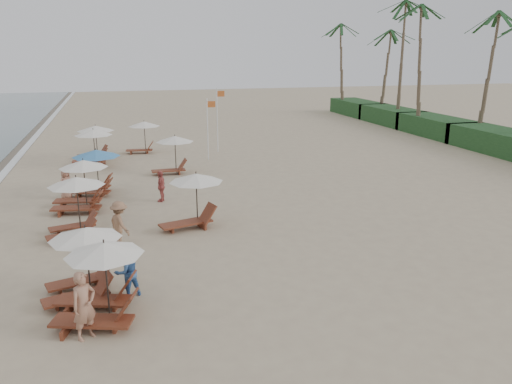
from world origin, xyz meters
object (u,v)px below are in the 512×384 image
object	(u,v)px
beachgoer_mid_b	(120,224)
beachgoer_far_a	(161,186)
lounger_station_2	(73,206)
inland_station_1	(172,151)
lounger_station_1	(80,263)
lounger_station_3	(79,188)
beachgoer_near	(84,306)
inland_station_0	(191,198)
inland_station_2	(142,133)
lounger_station_6	(93,141)
beachgoer_far_b	(66,184)
lounger_station_0	(96,286)
lounger_station_4	(93,171)
lounger_station_5	(90,149)
beachgoer_mid_a	(127,272)
flag_pole_near	(208,126)

from	to	relation	value
beachgoer_mid_b	beachgoer_far_a	world-z (taller)	beachgoer_mid_b
lounger_station_2	inland_station_1	world-z (taller)	lounger_station_2
lounger_station_1	lounger_station_2	world-z (taller)	lounger_station_2
lounger_station_1	lounger_station_2	bearing A→B (deg)	95.44
lounger_station_3	beachgoer_near	bearing A→B (deg)	-86.29
inland_station_0	inland_station_2	world-z (taller)	same
lounger_station_2	lounger_station_6	bearing A→B (deg)	88.81
beachgoer_mid_b	beachgoer_far_b	xyz separation A→B (m)	(-2.44, 7.24, -0.12)
inland_station_0	lounger_station_2	bearing A→B (deg)	177.31
inland_station_1	beachgoer_far_a	xyz separation A→B (m)	(-1.19, -5.68, -0.61)
beachgoer_near	lounger_station_3	bearing A→B (deg)	58.62
lounger_station_0	lounger_station_6	size ratio (longest dim) A/B	1.01
inland_station_2	beachgoer_far_a	size ratio (longest dim) A/B	1.71
lounger_station_4	inland_station_1	bearing A→B (deg)	37.80
lounger_station_5	inland_station_0	world-z (taller)	lounger_station_5
inland_station_1	lounger_station_1	bearing A→B (deg)	-106.36
inland_station_0	lounger_station_0	bearing A→B (deg)	-117.85
lounger_station_1	beachgoer_mid_b	size ratio (longest dim) A/B	1.41
lounger_station_4	lounger_station_5	world-z (taller)	lounger_station_5
lounger_station_2	lounger_station_3	distance (m)	3.52
lounger_station_6	beachgoer_mid_a	size ratio (longest dim) A/B	1.65
lounger_station_6	beachgoer_near	size ratio (longest dim) A/B	1.45
lounger_station_4	beachgoer_mid_b	xyz separation A→B (m)	(1.16, -7.82, -0.31)
inland_station_1	beachgoer_mid_a	world-z (taller)	inland_station_1
lounger_station_2	lounger_station_5	world-z (taller)	lounger_station_2
lounger_station_6	beachgoer_far_b	bearing A→B (deg)	-96.31
lounger_station_5	inland_station_1	bearing A→B (deg)	-33.74
lounger_station_0	inland_station_2	world-z (taller)	inland_station_2
inland_station_2	flag_pole_near	xyz separation A→B (m)	(4.11, -3.59, 0.84)
beachgoer_near	beachgoer_far_a	world-z (taller)	beachgoer_near
lounger_station_2	lounger_station_4	bearing A→B (deg)	84.93
lounger_station_3	beachgoer_mid_a	distance (m)	9.56
beachgoer_mid_a	lounger_station_0	bearing A→B (deg)	29.05
beachgoer_mid_b	beachgoer_near	bearing A→B (deg)	143.31
lounger_station_4	beachgoer_far_a	distance (m)	3.95
lounger_station_0	inland_station_1	xyz separation A→B (m)	(3.93, 16.59, 0.38)
beachgoer_near	beachgoer_far_a	bearing A→B (deg)	40.64
beachgoer_mid_b	beachgoer_far_b	size ratio (longest dim) A/B	1.16
lounger_station_3	flag_pole_near	world-z (taller)	flag_pole_near
lounger_station_1	inland_station_0	xyz separation A→B (m)	(4.07, 5.22, 0.22)
lounger_station_2	beachgoer_near	size ratio (longest dim) A/B	1.35
lounger_station_5	beachgoer_far_b	world-z (taller)	lounger_station_5
lounger_station_6	inland_station_2	distance (m)	3.61
inland_station_1	beachgoer_mid_b	size ratio (longest dim) A/B	1.52
beachgoer_mid_b	inland_station_1	bearing A→B (deg)	-43.90
lounger_station_5	inland_station_0	distance (m)	13.71
flag_pole_near	inland_station_1	bearing A→B (deg)	-129.52
lounger_station_4	inland_station_2	world-z (taller)	lounger_station_4
lounger_station_3	beachgoer_mid_b	distance (m)	5.42
inland_station_2	beachgoer_far_a	xyz separation A→B (m)	(0.13, -12.66, -0.67)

